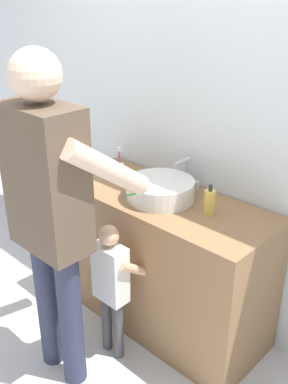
# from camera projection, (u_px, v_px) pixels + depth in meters

# --- Properties ---
(ground_plane) EXTENTS (14.00, 14.00, 0.00)m
(ground_plane) POSITION_uv_depth(u_px,v_px,m) (127.00, 341.00, 2.67)
(ground_plane) COLOR silver
(back_wall) EXTENTS (4.40, 0.08, 2.70)m
(back_wall) POSITION_uv_depth(u_px,v_px,m) (201.00, 100.00, 2.50)
(back_wall) COLOR silver
(back_wall) RESTS_ON ground
(vanity_cabinet) EXTENTS (1.32, 0.54, 0.85)m
(vanity_cabinet) POSITION_uv_depth(u_px,v_px,m) (161.00, 261.00, 2.68)
(vanity_cabinet) COLOR olive
(vanity_cabinet) RESTS_ON ground
(sink_basin) EXTENTS (0.38, 0.38, 0.11)m
(sink_basin) POSITION_uv_depth(u_px,v_px,m) (160.00, 189.00, 2.47)
(sink_basin) COLOR silver
(sink_basin) RESTS_ON vanity_cabinet
(faucet) EXTENTS (0.18, 0.14, 0.18)m
(faucet) POSITION_uv_depth(u_px,v_px,m) (186.00, 174.00, 2.61)
(faucet) COLOR #B7BABF
(faucet) RESTS_ON vanity_cabinet
(toothbrush_cup) EXTENTS (0.07, 0.07, 0.21)m
(toothbrush_cup) POSITION_uv_depth(u_px,v_px,m) (119.00, 171.00, 2.73)
(toothbrush_cup) COLOR silver
(toothbrush_cup) RESTS_ON vanity_cabinet
(soap_bottle) EXTENTS (0.06, 0.06, 0.17)m
(soap_bottle) POSITION_uv_depth(u_px,v_px,m) (210.00, 202.00, 2.30)
(soap_bottle) COLOR gold
(soap_bottle) RESTS_ON vanity_cabinet
(child_toddler) EXTENTS (0.26, 0.26, 0.83)m
(child_toddler) POSITION_uv_depth(u_px,v_px,m) (112.00, 280.00, 2.39)
(child_toddler) COLOR #47474C
(child_toddler) RESTS_ON ground
(adult_parent) EXTENTS (0.53, 0.56, 1.72)m
(adult_parent) POSITION_uv_depth(u_px,v_px,m) (51.00, 200.00, 2.06)
(adult_parent) COLOR #2D334C
(adult_parent) RESTS_ON ground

